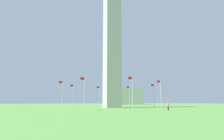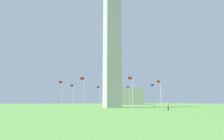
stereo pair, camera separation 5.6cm
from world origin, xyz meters
name	(u,v)px [view 1 (the left image)]	position (x,y,z in m)	size (l,w,h in m)	color
ground_plane	(112,108)	(0.00, 0.00, 0.00)	(260.00, 260.00, 0.00)	#548C3D
obelisk_monument	(112,40)	(0.00, 0.00, 21.79)	(4.79, 4.79, 43.58)	#B7B2A8
flagpole_n	(62,93)	(15.09, 0.00, 4.29)	(1.12, 0.14, 7.82)	silver
flagpole_ne	(84,91)	(10.69, 10.63, 4.29)	(1.12, 0.14, 7.82)	silver
flagpole_e	(132,91)	(0.06, 15.03, 4.29)	(1.12, 0.14, 7.82)	silver
flagpole_se	(161,93)	(-10.57, 10.63, 4.29)	(1.12, 0.14, 7.82)	silver
flagpole_s	(154,94)	(-14.97, 0.00, 4.29)	(1.12, 0.14, 7.82)	silver
flagpole_sw	(129,95)	(-10.57, -10.63, 4.29)	(1.12, 0.14, 7.82)	silver
flagpole_w	(99,95)	(0.06, -15.03, 4.29)	(1.12, 0.14, 7.82)	silver
flagpole_nw	(73,94)	(10.69, -10.63, 4.29)	(1.12, 0.14, 7.82)	silver
person_orange_shirt	(168,106)	(-6.13, 20.05, 0.89)	(0.32, 0.32, 1.78)	#2D2D38
distant_building	(125,96)	(-26.97, -54.61, 5.12)	(21.42, 11.91, 10.24)	beige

